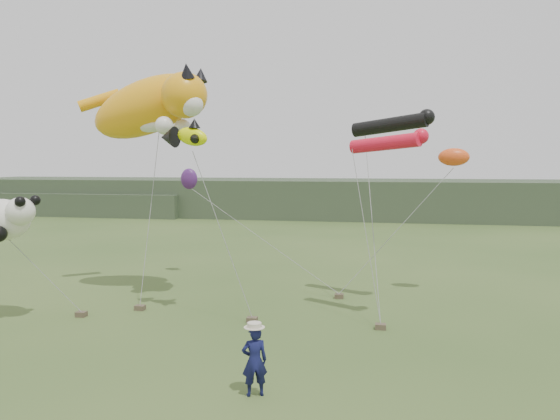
{
  "coord_description": "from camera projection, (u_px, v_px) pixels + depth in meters",
  "views": [
    {
      "loc": [
        3.86,
        -14.91,
        5.88
      ],
      "look_at": [
        0.38,
        3.0,
        4.29
      ],
      "focal_mm": 35.0,
      "sensor_mm": 36.0,
      "label": 1
    }
  ],
  "objects": [
    {
      "name": "ground",
      "position": [
        247.0,
        366.0,
        15.83
      ],
      "size": [
        120.0,
        120.0,
        0.0
      ],
      "primitive_type": "plane",
      "color": "#385123",
      "rests_on": "ground"
    },
    {
      "name": "headland",
      "position": [
        321.0,
        199.0,
        59.95
      ],
      "size": [
        90.0,
        13.0,
        4.0
      ],
      "color": "#2D3D28",
      "rests_on": "ground"
    },
    {
      "name": "festival_attendant",
      "position": [
        254.0,
        361.0,
        13.72
      ],
      "size": [
        0.77,
        0.65,
        1.79
      ],
      "primitive_type": "imported",
      "rotation": [
        0.0,
        0.0,
        3.55
      ],
      "color": "#111441",
      "rests_on": "ground"
    },
    {
      "name": "sandbag_anchors",
      "position": [
        238.0,
        312.0,
        21.14
      ],
      "size": [
        11.64,
        5.03,
        0.19
      ],
      "color": "brown",
      "rests_on": "ground"
    },
    {
      "name": "cat_kite",
      "position": [
        155.0,
        105.0,
        23.43
      ],
      "size": [
        6.76,
        3.61,
        3.91
      ],
      "color": "orange",
      "rests_on": "ground"
    },
    {
      "name": "fish_kite",
      "position": [
        183.0,
        136.0,
        20.35
      ],
      "size": [
        2.18,
        1.42,
        1.12
      ],
      "color": "#E7FA00",
      "rests_on": "ground"
    },
    {
      "name": "tube_kites",
      "position": [
        394.0,
        130.0,
        21.17
      ],
      "size": [
        3.34,
        4.31,
        1.76
      ],
      "color": "black",
      "rests_on": "ground"
    },
    {
      "name": "panda_kite",
      "position": [
        4.0,
        219.0,
        20.02
      ],
      "size": [
        2.72,
        1.76,
        1.69
      ],
      "color": "white",
      "rests_on": "ground"
    },
    {
      "name": "misc_kites",
      "position": [
        333.0,
        167.0,
        25.47
      ],
      "size": [
        13.94,
        2.62,
        2.0
      ],
      "color": "#F4521B",
      "rests_on": "ground"
    }
  ]
}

